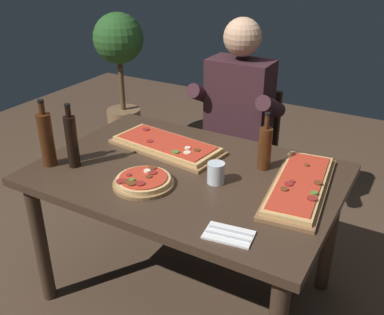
{
  "coord_description": "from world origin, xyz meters",
  "views": [
    {
      "loc": [
        0.94,
        -1.59,
        1.72
      ],
      "look_at": [
        0.0,
        0.05,
        0.79
      ],
      "focal_mm": 41.53,
      "sensor_mm": 36.0,
      "label": 1
    }
  ],
  "objects_px": {
    "tumbler_near_camera": "(216,174)",
    "potted_plant_corner": "(120,66)",
    "wine_bottle_dark": "(72,140)",
    "vinegar_bottle_green": "(265,147)",
    "pizza_rectangular_left": "(300,185)",
    "seated_diner": "(236,118)",
    "pizza_round_far": "(143,181)",
    "diner_chair": "(242,149)",
    "pizza_rectangular_front": "(167,145)",
    "dining_table": "(187,189)",
    "oil_bottle_amber": "(46,139)"
  },
  "relations": [
    {
      "from": "pizza_rectangular_front",
      "to": "diner_chair",
      "type": "height_order",
      "value": "diner_chair"
    },
    {
      "from": "seated_diner",
      "to": "potted_plant_corner",
      "type": "xyz_separation_m",
      "value": [
        -1.39,
        0.64,
        -0.0
      ]
    },
    {
      "from": "diner_chair",
      "to": "potted_plant_corner",
      "type": "height_order",
      "value": "potted_plant_corner"
    },
    {
      "from": "vinegar_bottle_green",
      "to": "tumbler_near_camera",
      "type": "relative_size",
      "value": 2.89
    },
    {
      "from": "dining_table",
      "to": "pizza_round_far",
      "type": "relative_size",
      "value": 5.14
    },
    {
      "from": "pizza_round_far",
      "to": "oil_bottle_amber",
      "type": "distance_m",
      "value": 0.53
    },
    {
      "from": "wine_bottle_dark",
      "to": "potted_plant_corner",
      "type": "relative_size",
      "value": 0.27
    },
    {
      "from": "dining_table",
      "to": "pizza_rectangular_left",
      "type": "bearing_deg",
      "value": 11.08
    },
    {
      "from": "seated_diner",
      "to": "tumbler_near_camera",
      "type": "bearing_deg",
      "value": -71.53
    },
    {
      "from": "dining_table",
      "to": "potted_plant_corner",
      "type": "relative_size",
      "value": 1.18
    },
    {
      "from": "pizza_round_far",
      "to": "vinegar_bottle_green",
      "type": "distance_m",
      "value": 0.59
    },
    {
      "from": "diner_chair",
      "to": "seated_diner",
      "type": "relative_size",
      "value": 0.65
    },
    {
      "from": "dining_table",
      "to": "diner_chair",
      "type": "distance_m",
      "value": 0.87
    },
    {
      "from": "vinegar_bottle_green",
      "to": "diner_chair",
      "type": "height_order",
      "value": "vinegar_bottle_green"
    },
    {
      "from": "potted_plant_corner",
      "to": "vinegar_bottle_green",
      "type": "bearing_deg",
      "value": -33.33
    },
    {
      "from": "pizza_round_far",
      "to": "seated_diner",
      "type": "bearing_deg",
      "value": 89.32
    },
    {
      "from": "pizza_rectangular_left",
      "to": "vinegar_bottle_green",
      "type": "bearing_deg",
      "value": 152.63
    },
    {
      "from": "pizza_rectangular_front",
      "to": "diner_chair",
      "type": "bearing_deg",
      "value": 79.5
    },
    {
      "from": "wine_bottle_dark",
      "to": "oil_bottle_amber",
      "type": "height_order",
      "value": "oil_bottle_amber"
    },
    {
      "from": "pizza_rectangular_left",
      "to": "vinegar_bottle_green",
      "type": "distance_m",
      "value": 0.25
    },
    {
      "from": "pizza_round_far",
      "to": "tumbler_near_camera",
      "type": "relative_size",
      "value": 2.82
    },
    {
      "from": "pizza_rectangular_left",
      "to": "seated_diner",
      "type": "height_order",
      "value": "seated_diner"
    },
    {
      "from": "wine_bottle_dark",
      "to": "vinegar_bottle_green",
      "type": "xyz_separation_m",
      "value": [
        0.8,
        0.43,
        -0.03
      ]
    },
    {
      "from": "pizza_rectangular_left",
      "to": "seated_diner",
      "type": "distance_m",
      "value": 0.87
    },
    {
      "from": "pizza_round_far",
      "to": "diner_chair",
      "type": "relative_size",
      "value": 0.31
    },
    {
      "from": "tumbler_near_camera",
      "to": "diner_chair",
      "type": "relative_size",
      "value": 0.11
    },
    {
      "from": "pizza_round_far",
      "to": "wine_bottle_dark",
      "type": "relative_size",
      "value": 0.87
    },
    {
      "from": "dining_table",
      "to": "pizza_round_far",
      "type": "bearing_deg",
      "value": -115.11
    },
    {
      "from": "pizza_rectangular_front",
      "to": "seated_diner",
      "type": "distance_m",
      "value": 0.59
    },
    {
      "from": "vinegar_bottle_green",
      "to": "pizza_rectangular_left",
      "type": "bearing_deg",
      "value": -27.37
    },
    {
      "from": "oil_bottle_amber",
      "to": "tumbler_near_camera",
      "type": "height_order",
      "value": "oil_bottle_amber"
    },
    {
      "from": "wine_bottle_dark",
      "to": "seated_diner",
      "type": "relative_size",
      "value": 0.24
    },
    {
      "from": "seated_diner",
      "to": "potted_plant_corner",
      "type": "relative_size",
      "value": 1.12
    },
    {
      "from": "pizza_round_far",
      "to": "oil_bottle_amber",
      "type": "xyz_separation_m",
      "value": [
        -0.51,
        -0.06,
        0.12
      ]
    },
    {
      "from": "pizza_rectangular_left",
      "to": "vinegar_bottle_green",
      "type": "height_order",
      "value": "vinegar_bottle_green"
    },
    {
      "from": "dining_table",
      "to": "seated_diner",
      "type": "distance_m",
      "value": 0.75
    },
    {
      "from": "vinegar_bottle_green",
      "to": "tumbler_near_camera",
      "type": "xyz_separation_m",
      "value": [
        -0.13,
        -0.24,
        -0.07
      ]
    },
    {
      "from": "pizza_rectangular_front",
      "to": "seated_diner",
      "type": "bearing_deg",
      "value": 77.36
    },
    {
      "from": "potted_plant_corner",
      "to": "dining_table",
      "type": "bearing_deg",
      "value": -43.05
    },
    {
      "from": "pizza_round_far",
      "to": "tumbler_near_camera",
      "type": "distance_m",
      "value": 0.32
    },
    {
      "from": "pizza_rectangular_left",
      "to": "oil_bottle_amber",
      "type": "distance_m",
      "value": 1.18
    },
    {
      "from": "oil_bottle_amber",
      "to": "tumbler_near_camera",
      "type": "relative_size",
      "value": 3.4
    },
    {
      "from": "tumbler_near_camera",
      "to": "potted_plant_corner",
      "type": "relative_size",
      "value": 0.08
    },
    {
      "from": "pizza_rectangular_front",
      "to": "dining_table",
      "type": "bearing_deg",
      "value": -36.83
    },
    {
      "from": "oil_bottle_amber",
      "to": "seated_diner",
      "type": "height_order",
      "value": "seated_diner"
    },
    {
      "from": "potted_plant_corner",
      "to": "pizza_round_far",
      "type": "bearing_deg",
      "value": -49.11
    },
    {
      "from": "wine_bottle_dark",
      "to": "potted_plant_corner",
      "type": "distance_m",
      "value": 1.88
    },
    {
      "from": "oil_bottle_amber",
      "to": "diner_chair",
      "type": "distance_m",
      "value": 1.3
    },
    {
      "from": "tumbler_near_camera",
      "to": "pizza_round_far",
      "type": "bearing_deg",
      "value": -145.56
    },
    {
      "from": "vinegar_bottle_green",
      "to": "potted_plant_corner",
      "type": "distance_m",
      "value": 2.13
    }
  ]
}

